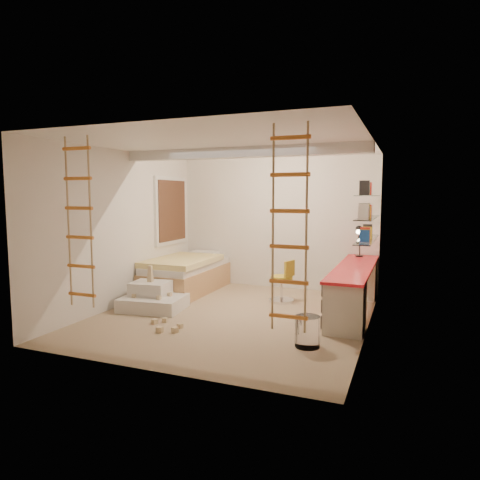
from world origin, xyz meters
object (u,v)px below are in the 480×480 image
at_px(bed, 186,275).
at_px(play_platform, 153,299).
at_px(desk, 354,288).
at_px(swivel_chair, 283,287).

distance_m(bed, play_platform, 1.36).
xyz_separation_m(desk, play_platform, (-3.09, -0.98, -0.23)).
relative_size(desk, play_platform, 2.63).
relative_size(swivel_chair, play_platform, 0.69).
height_order(desk, swivel_chair, desk).
xyz_separation_m(desk, bed, (-3.20, 0.36, -0.07)).
distance_m(desk, play_platform, 3.25).
distance_m(swivel_chair, play_platform, 2.23).
bearing_deg(desk, play_platform, -162.33).
xyz_separation_m(bed, swivel_chair, (1.96, -0.12, -0.06)).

